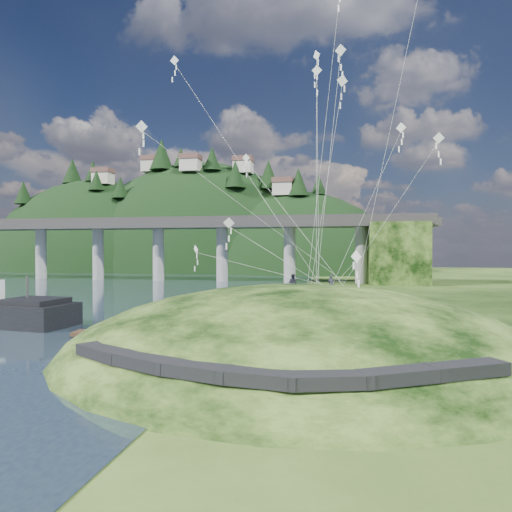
# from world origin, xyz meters

# --- Properties ---
(ground) EXTENTS (320.00, 320.00, 0.00)m
(ground) POSITION_xyz_m (0.00, 0.00, 0.00)
(ground) COLOR black
(ground) RESTS_ON ground
(grass_hill) EXTENTS (36.00, 32.00, 13.00)m
(grass_hill) POSITION_xyz_m (8.00, 2.00, -1.50)
(grass_hill) COLOR black
(grass_hill) RESTS_ON ground
(footpath) EXTENTS (22.29, 5.84, 0.83)m
(footpath) POSITION_xyz_m (7.46, -9.74, 2.08)
(footpath) COLOR black
(footpath) RESTS_ON ground
(bridge) EXTENTS (160.00, 11.00, 15.00)m
(bridge) POSITION_xyz_m (-26.46, 70.07, 9.70)
(bridge) COLOR #2D2B2B
(bridge) RESTS_ON ground
(far_ridge) EXTENTS (153.00, 70.00, 94.50)m
(far_ridge) POSITION_xyz_m (-43.58, 122.17, -7.44)
(far_ridge) COLOR black
(far_ridge) RESTS_ON ground
(wooden_dock) EXTENTS (12.07, 3.53, 0.85)m
(wooden_dock) POSITION_xyz_m (-5.69, 5.47, 0.37)
(wooden_dock) COLOR #332015
(wooden_dock) RESTS_ON ground
(kite_flyers) EXTENTS (3.69, 0.88, 1.53)m
(kite_flyers) POSITION_xyz_m (8.12, 4.29, 5.66)
(kite_flyers) COLOR #272835
(kite_flyers) RESTS_ON ground
(kite_swarm) EXTENTS (20.62, 16.33, 20.07)m
(kite_swarm) POSITION_xyz_m (7.97, 2.84, 18.12)
(kite_swarm) COLOR white
(kite_swarm) RESTS_ON ground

